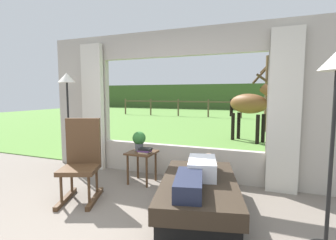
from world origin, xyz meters
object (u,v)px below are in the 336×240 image
at_px(recliner_sofa, 199,195).
at_px(floor_lamp_right, 336,91).
at_px(reclining_person, 198,172).
at_px(book_stack, 145,150).
at_px(floor_lamp_left, 67,92).
at_px(rocking_chair, 82,160).
at_px(horse, 251,104).
at_px(potted_plant, 139,140).
at_px(side_table, 142,157).
at_px(pasture_tree, 269,92).

distance_m(recliner_sofa, floor_lamp_right, 1.84).
bearing_deg(reclining_person, book_stack, 133.49).
relative_size(recliner_sofa, floor_lamp_right, 1.01).
distance_m(reclining_person, floor_lamp_left, 3.01).
height_order(rocking_chair, floor_lamp_left, floor_lamp_left).
relative_size(rocking_chair, horse, 0.64).
bearing_deg(floor_lamp_right, book_stack, 158.26).
bearing_deg(potted_plant, horse, 70.76).
bearing_deg(floor_lamp_left, rocking_chair, -40.81).
bearing_deg(horse, floor_lamp_right, 37.97).
relative_size(recliner_sofa, reclining_person, 1.31).
bearing_deg(side_table, floor_lamp_left, 177.12).
bearing_deg(floor_lamp_left, potted_plant, -0.75).
distance_m(side_table, floor_lamp_right, 2.85).
xyz_separation_m(side_table, potted_plant, (-0.08, 0.06, 0.28)).
height_order(side_table, floor_lamp_left, floor_lamp_left).
xyz_separation_m(reclining_person, pasture_tree, (0.78, 7.48, 1.02)).
bearing_deg(horse, pasture_tree, -164.82).
bearing_deg(floor_lamp_right, rocking_chair, 177.23).
bearing_deg(horse, book_stack, 10.42).
distance_m(reclining_person, rocking_chair, 1.65).
relative_size(side_table, pasture_tree, 0.15).
bearing_deg(rocking_chair, reclining_person, -17.76).
relative_size(horse, pasture_tree, 0.52).
height_order(potted_plant, floor_lamp_left, floor_lamp_left).
bearing_deg(pasture_tree, side_table, -105.95).
bearing_deg(rocking_chair, side_table, 38.15).
distance_m(reclining_person, book_stack, 1.26).
xyz_separation_m(reclining_person, potted_plant, (-1.22, 0.80, 0.18)).
distance_m(potted_plant, horse, 4.58).
distance_m(recliner_sofa, floor_lamp_left, 3.11).
distance_m(potted_plant, floor_lamp_left, 1.70).
bearing_deg(rocking_chair, horse, 48.05).
bearing_deg(reclining_person, floor_lamp_right, -24.83).
distance_m(rocking_chair, pasture_tree, 8.04).
relative_size(book_stack, horse, 0.12).
xyz_separation_m(recliner_sofa, horse, (0.28, 5.06, 0.94)).
distance_m(book_stack, pasture_tree, 7.11).
relative_size(reclining_person, floor_lamp_right, 0.77).
relative_size(side_table, horse, 0.30).
height_order(reclining_person, pasture_tree, pasture_tree).
distance_m(recliner_sofa, reclining_person, 0.31).
bearing_deg(book_stack, side_table, 145.19).
xyz_separation_m(side_table, pasture_tree, (1.93, 6.74, 1.12)).
height_order(rocking_chair, side_table, rocking_chair).
height_order(reclining_person, floor_lamp_left, floor_lamp_left).
bearing_deg(pasture_tree, rocking_chair, -107.69).
relative_size(recliner_sofa, book_stack, 8.86).
bearing_deg(rocking_chair, potted_plant, 43.80).
bearing_deg(floor_lamp_right, horse, 100.79).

